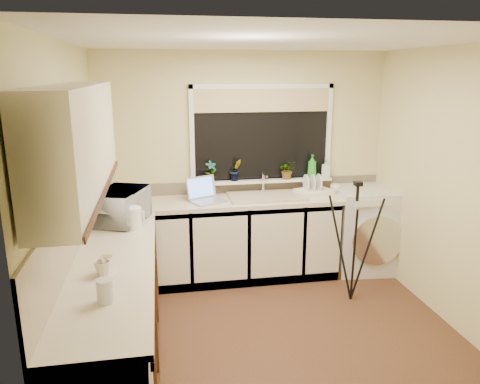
% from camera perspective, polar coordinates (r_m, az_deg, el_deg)
% --- Properties ---
extents(floor, '(3.20, 3.20, 0.00)m').
position_cam_1_polar(floor, '(4.25, 4.29, -16.96)').
color(floor, brown).
rests_on(floor, ground).
extents(ceiling, '(3.20, 3.20, 0.00)m').
position_cam_1_polar(ceiling, '(3.63, 5.06, 18.14)').
color(ceiling, white).
rests_on(ceiling, ground).
extents(wall_back, '(3.20, 0.00, 3.20)m').
position_cam_1_polar(wall_back, '(5.18, 0.46, 3.54)').
color(wall_back, beige).
rests_on(wall_back, ground).
extents(wall_front, '(3.20, 0.00, 3.20)m').
position_cam_1_polar(wall_front, '(2.42, 13.75, -10.24)').
color(wall_front, beige).
rests_on(wall_front, ground).
extents(wall_left, '(0.00, 3.00, 3.00)m').
position_cam_1_polar(wall_left, '(3.70, -20.10, -1.97)').
color(wall_left, beige).
rests_on(wall_left, ground).
extents(wall_right, '(0.00, 3.00, 3.00)m').
position_cam_1_polar(wall_right, '(4.43, 25.08, 0.20)').
color(wall_right, beige).
rests_on(wall_right, ground).
extents(base_cabinet_back, '(2.55, 0.60, 0.86)m').
position_cam_1_polar(base_cabinet_back, '(5.07, -2.57, -6.10)').
color(base_cabinet_back, silver).
rests_on(base_cabinet_back, floor).
extents(base_cabinet_left, '(0.54, 2.40, 0.86)m').
position_cam_1_polar(base_cabinet_left, '(3.69, -15.02, -15.04)').
color(base_cabinet_left, silver).
rests_on(base_cabinet_left, floor).
extents(worktop_back, '(3.20, 0.60, 0.04)m').
position_cam_1_polar(worktop_back, '(4.98, 1.08, -1.03)').
color(worktop_back, beige).
rests_on(worktop_back, base_cabinet_back).
extents(worktop_left, '(0.60, 2.40, 0.04)m').
position_cam_1_polar(worktop_left, '(3.49, -15.52, -8.60)').
color(worktop_left, beige).
rests_on(worktop_left, base_cabinet_left).
extents(upper_cabinet, '(0.28, 1.90, 0.70)m').
position_cam_1_polar(upper_cabinet, '(3.12, -19.48, 5.96)').
color(upper_cabinet, silver).
rests_on(upper_cabinet, wall_left).
extents(splashback_left, '(0.02, 2.40, 0.45)m').
position_cam_1_polar(splashback_left, '(3.45, -20.58, -4.96)').
color(splashback_left, beige).
rests_on(splashback_left, wall_left).
extents(splashback_back, '(3.20, 0.02, 0.14)m').
position_cam_1_polar(splashback_back, '(5.23, 0.47, 0.77)').
color(splashback_back, beige).
rests_on(splashback_back, wall_back).
extents(window_glass, '(1.50, 0.02, 1.00)m').
position_cam_1_polar(window_glass, '(5.16, 2.70, 7.12)').
color(window_glass, black).
rests_on(window_glass, wall_back).
extents(window_blind, '(1.50, 0.02, 0.25)m').
position_cam_1_polar(window_blind, '(5.09, 2.81, 11.27)').
color(window_blind, tan).
rests_on(window_blind, wall_back).
extents(windowsill, '(1.60, 0.14, 0.03)m').
position_cam_1_polar(windowsill, '(5.20, 2.76, 1.40)').
color(windowsill, white).
rests_on(windowsill, wall_back).
extents(sink, '(0.82, 0.46, 0.03)m').
position_cam_1_polar(sink, '(5.01, 3.33, -0.55)').
color(sink, tan).
rests_on(sink, worktop_back).
extents(faucet, '(0.03, 0.03, 0.24)m').
position_cam_1_polar(faucet, '(5.15, 2.88, 1.11)').
color(faucet, silver).
rests_on(faucet, worktop_back).
extents(washing_machine, '(0.73, 0.71, 0.95)m').
position_cam_1_polar(washing_machine, '(5.50, 15.09, -4.41)').
color(washing_machine, silver).
rests_on(washing_machine, floor).
extents(laptop, '(0.44, 0.42, 0.25)m').
position_cam_1_polar(laptop, '(4.88, -4.35, -0.34)').
color(laptop, '#A6A7AE').
rests_on(laptop, worktop_back).
extents(kettle, '(0.14, 0.14, 0.19)m').
position_cam_1_polar(kettle, '(4.11, -13.02, -3.21)').
color(kettle, white).
rests_on(kettle, worktop_left).
extents(dish_rack, '(0.44, 0.38, 0.06)m').
position_cam_1_polar(dish_rack, '(5.20, 9.10, 0.02)').
color(dish_rack, white).
rests_on(dish_rack, worktop_back).
extents(tripod, '(0.68, 0.68, 1.22)m').
position_cam_1_polar(tripod, '(4.66, 13.96, -6.06)').
color(tripod, black).
rests_on(tripod, floor).
extents(glass_jug, '(0.10, 0.10, 0.15)m').
position_cam_1_polar(glass_jug, '(2.90, -16.34, -11.66)').
color(glass_jug, silver).
rests_on(glass_jug, worktop_left).
extents(steel_jar, '(0.08, 0.08, 0.12)m').
position_cam_1_polar(steel_jar, '(3.30, -16.14, -8.59)').
color(steel_jar, white).
rests_on(steel_jar, worktop_left).
extents(microwave, '(0.53, 0.64, 0.30)m').
position_cam_1_polar(microwave, '(4.30, -14.45, -1.69)').
color(microwave, silver).
rests_on(microwave, worktop_left).
extents(plant_a, '(0.15, 0.13, 0.24)m').
position_cam_1_polar(plant_a, '(5.03, -3.59, 2.54)').
color(plant_a, '#999999').
rests_on(plant_a, windowsill).
extents(plant_b, '(0.16, 0.14, 0.24)m').
position_cam_1_polar(plant_b, '(5.10, -0.55, 2.74)').
color(plant_b, '#999999').
rests_on(plant_b, windowsill).
extents(plant_d, '(0.20, 0.17, 0.21)m').
position_cam_1_polar(plant_d, '(5.22, 5.89, 2.74)').
color(plant_d, '#999999').
rests_on(plant_d, windowsill).
extents(soap_bottle_green, '(0.11, 0.11, 0.27)m').
position_cam_1_polar(soap_bottle_green, '(5.31, 8.90, 3.17)').
color(soap_bottle_green, green).
rests_on(soap_bottle_green, windowsill).
extents(soap_bottle_clear, '(0.12, 0.12, 0.21)m').
position_cam_1_polar(soap_bottle_clear, '(5.37, 10.60, 2.91)').
color(soap_bottle_clear, '#999999').
rests_on(soap_bottle_clear, windowsill).
extents(cup_back, '(0.13, 0.13, 0.09)m').
position_cam_1_polar(cup_back, '(5.33, 11.73, 0.47)').
color(cup_back, white).
rests_on(cup_back, worktop_back).
extents(cup_left, '(0.14, 0.14, 0.10)m').
position_cam_1_polar(cup_left, '(3.26, -16.66, -9.05)').
color(cup_left, beige).
rests_on(cup_left, worktop_left).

